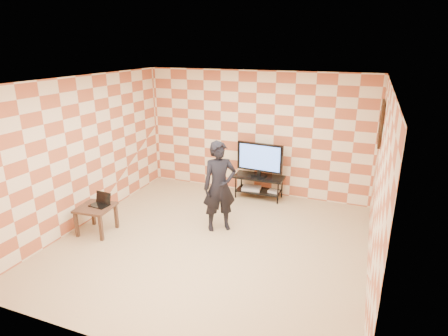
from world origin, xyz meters
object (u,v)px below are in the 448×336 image
(side_table, at_px, (96,211))
(person, at_px, (219,187))
(tv_stand, at_px, (259,182))
(tv, at_px, (260,158))

(side_table, height_order, person, person)
(side_table, xyz_separation_m, person, (1.99, 0.93, 0.41))
(tv_stand, height_order, tv, tv)
(tv, distance_m, side_table, 3.45)
(tv, xyz_separation_m, side_table, (-2.25, -2.57, -0.50))
(side_table, distance_m, person, 2.23)
(tv_stand, height_order, side_table, same)
(tv_stand, bearing_deg, tv, -85.20)
(tv_stand, distance_m, tv, 0.54)
(tv, relative_size, person, 0.62)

